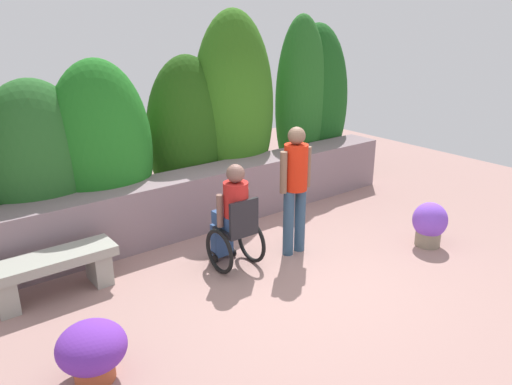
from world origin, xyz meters
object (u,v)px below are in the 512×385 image
at_px(stone_bench, 53,269).
at_px(person_in_wheelchair, 234,220).
at_px(person_standing_companion, 295,182).
at_px(flower_pot_terracotta_by_wall, 430,224).
at_px(flower_pot_purple_near, 92,350).

relative_size(stone_bench, person_in_wheelchair, 1.03).
xyz_separation_m(person_standing_companion, flower_pot_terracotta_by_wall, (1.58, -0.96, -0.65)).
relative_size(person_standing_companion, flower_pot_terracotta_by_wall, 2.76).
bearing_deg(flower_pot_terracotta_by_wall, stone_bench, 158.03).
height_order(stone_bench, person_in_wheelchair, person_in_wheelchair).
xyz_separation_m(person_in_wheelchair, flower_pot_terracotta_by_wall, (2.42, -1.13, -0.31)).
relative_size(stone_bench, flower_pot_purple_near, 2.32).
xyz_separation_m(person_in_wheelchair, person_standing_companion, (0.84, -0.17, 0.35)).
bearing_deg(stone_bench, person_standing_companion, -11.68).
relative_size(flower_pot_purple_near, flower_pot_terracotta_by_wall, 0.97).
distance_m(person_standing_companion, flower_pot_purple_near, 3.15).
height_order(stone_bench, flower_pot_purple_near, flower_pot_purple_near).
distance_m(stone_bench, person_in_wheelchair, 2.10).
bearing_deg(flower_pot_terracotta_by_wall, person_in_wheelchair, 155.05).
relative_size(stone_bench, flower_pot_terracotta_by_wall, 2.26).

